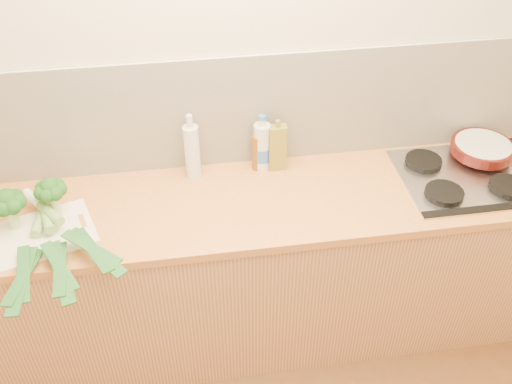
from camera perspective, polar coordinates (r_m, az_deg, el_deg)
room_shell at (r=2.58m, az=-2.18°, el=7.95°), size 3.50×3.50×3.50m
counter at (r=2.81m, az=-1.09°, el=-7.81°), size 3.20×0.62×0.90m
gas_hob at (r=2.78m, az=20.14°, el=1.50°), size 0.58×0.50×0.04m
chopping_board at (r=2.48m, az=-20.56°, el=-3.97°), size 0.47×0.40×0.01m
broccoli_left at (r=2.47m, az=-23.60°, el=-0.97°), size 0.14×0.15×0.19m
broccoli_right at (r=2.48m, az=-19.87°, el=0.14°), size 0.13×0.13×0.18m
leek_front at (r=2.44m, az=-21.22°, el=-4.05°), size 0.11×0.67×0.04m
leek_mid at (r=2.42m, az=-19.91°, el=-3.62°), size 0.24×0.67×0.04m
leek_back at (r=2.42m, az=-18.99°, el=-2.80°), size 0.46×0.57×0.04m
skillet at (r=2.91m, az=21.75°, el=4.14°), size 0.42×0.29×0.05m
oil_tin at (r=2.62m, az=2.14°, el=4.49°), size 0.08×0.05×0.26m
glass_bottle at (r=2.57m, az=-6.41°, el=4.12°), size 0.07×0.07×0.32m
amber_bottle at (r=2.63m, az=0.25°, el=4.12°), size 0.06×0.06×0.23m
water_bottle at (r=2.62m, az=0.60°, el=4.41°), size 0.08×0.08×0.26m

